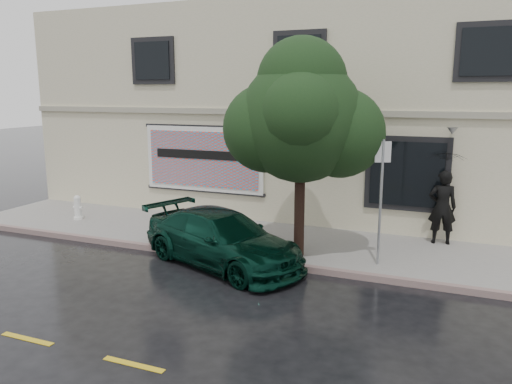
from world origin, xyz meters
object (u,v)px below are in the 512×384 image
at_px(fire_hydrant, 78,207).
at_px(pedestrian, 442,207).
at_px(street_tree, 301,121).
at_px(car, 222,239).

bearing_deg(fire_hydrant, pedestrian, 22.64).
bearing_deg(street_tree, pedestrian, 36.27).
relative_size(car, fire_hydrant, 5.78).
xyz_separation_m(street_tree, fire_hydrant, (-7.71, 0.80, -2.98)).
bearing_deg(fire_hydrant, street_tree, 8.42).
xyz_separation_m(pedestrian, street_tree, (-3.27, -2.40, 2.36)).
height_order(car, pedestrian, pedestrian).
bearing_deg(car, street_tree, -36.95).
height_order(pedestrian, street_tree, street_tree).
height_order(car, street_tree, street_tree).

